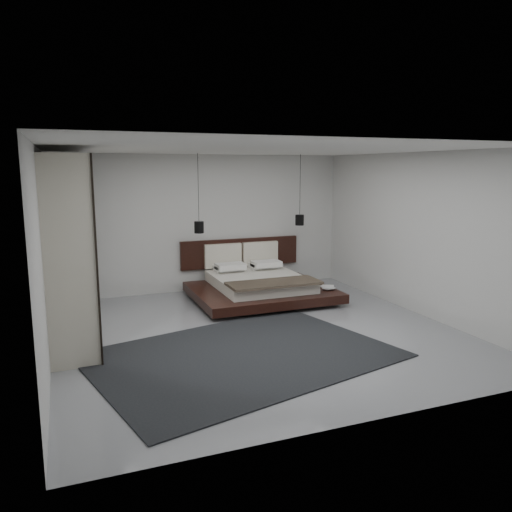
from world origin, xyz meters
name	(u,v)px	position (x,y,z in m)	size (l,w,h in m)	color
floor	(258,332)	(0.00, 0.00, 0.00)	(6.00, 6.00, 0.00)	gray
ceiling	(258,149)	(0.00, 0.00, 2.80)	(6.00, 6.00, 0.00)	white
wall_back	(205,223)	(0.00, 3.00, 1.40)	(6.00, 6.00, 0.00)	silver
wall_front	(373,287)	(0.00, -3.00, 1.40)	(6.00, 6.00, 0.00)	silver
wall_left	(44,256)	(-3.00, 0.00, 1.40)	(6.00, 6.00, 0.00)	silver
wall_right	(419,234)	(3.00, 0.00, 1.40)	(6.00, 6.00, 0.00)	silver
lattice_screen	(51,239)	(-2.95, 2.45, 1.30)	(0.05, 0.90, 2.60)	black
bed	(258,284)	(0.76, 1.92, 0.28)	(2.61, 2.32, 1.05)	black
book_lower	(322,288)	(1.83, 1.28, 0.26)	(0.22, 0.30, 0.03)	#99724C
book_upper	(322,287)	(1.81, 1.26, 0.28)	(0.23, 0.31, 0.02)	#99724C
pendant_left	(199,227)	(-0.31, 2.31, 1.41)	(0.18, 0.18, 1.51)	black
pendant_right	(300,220)	(1.83, 2.31, 1.47)	(0.18, 0.18, 1.44)	black
wardrobe	(68,249)	(-2.70, 0.84, 1.35)	(0.65, 2.76, 2.71)	beige
rug	(242,355)	(-0.57, -0.85, 0.01)	(3.92, 2.80, 0.02)	black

